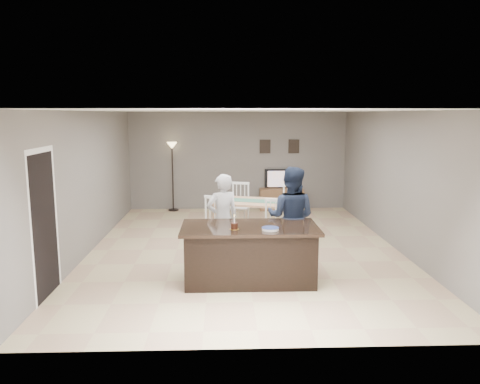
{
  "coord_description": "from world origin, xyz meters",
  "views": [
    {
      "loc": [
        -0.41,
        -8.95,
        2.65
      ],
      "look_at": [
        -0.1,
        -0.3,
        1.19
      ],
      "focal_mm": 35.0,
      "sensor_mm": 36.0,
      "label": 1
    }
  ],
  "objects_px": {
    "man": "(291,217)",
    "plate_stack": "(270,229)",
    "tv_console": "(281,199)",
    "floor_lamp": "(172,158)",
    "woman": "(223,219)",
    "television": "(281,179)",
    "birthday_cake": "(234,226)",
    "kitchen_island": "(250,253)",
    "dining_table": "(256,208)"
  },
  "relations": [
    {
      "from": "kitchen_island",
      "to": "man",
      "type": "xyz_separation_m",
      "value": [
        0.75,
        0.7,
        0.43
      ]
    },
    {
      "from": "television",
      "to": "plate_stack",
      "type": "xyz_separation_m",
      "value": [
        -0.9,
        -5.91,
        0.06
      ]
    },
    {
      "from": "dining_table",
      "to": "woman",
      "type": "bearing_deg",
      "value": -96.93
    },
    {
      "from": "birthday_cake",
      "to": "tv_console",
      "type": "bearing_deg",
      "value": 75.91
    },
    {
      "from": "birthday_cake",
      "to": "dining_table",
      "type": "relative_size",
      "value": 0.09
    },
    {
      "from": "kitchen_island",
      "to": "man",
      "type": "bearing_deg",
      "value": 42.95
    },
    {
      "from": "tv_console",
      "to": "dining_table",
      "type": "xyz_separation_m",
      "value": [
        -0.92,
        -3.04,
        0.38
      ]
    },
    {
      "from": "television",
      "to": "birthday_cake",
      "type": "distance_m",
      "value": 6.01
    },
    {
      "from": "woman",
      "to": "dining_table",
      "type": "distance_m",
      "value": 1.73
    },
    {
      "from": "birthday_cake",
      "to": "kitchen_island",
      "type": "bearing_deg",
      "value": 37.82
    },
    {
      "from": "tv_console",
      "to": "television",
      "type": "relative_size",
      "value": 1.31
    },
    {
      "from": "television",
      "to": "man",
      "type": "relative_size",
      "value": 0.52
    },
    {
      "from": "television",
      "to": "man",
      "type": "xyz_separation_m",
      "value": [
        -0.45,
        -4.94,
        0.02
      ]
    },
    {
      "from": "television",
      "to": "woman",
      "type": "height_order",
      "value": "woman"
    },
    {
      "from": "tv_console",
      "to": "plate_stack",
      "type": "bearing_deg",
      "value": -98.78
    },
    {
      "from": "floor_lamp",
      "to": "tv_console",
      "type": "bearing_deg",
      "value": -0.38
    },
    {
      "from": "kitchen_island",
      "to": "tv_console",
      "type": "height_order",
      "value": "kitchen_island"
    },
    {
      "from": "plate_stack",
      "to": "floor_lamp",
      "type": "distance_m",
      "value": 6.25
    },
    {
      "from": "tv_console",
      "to": "birthday_cake",
      "type": "bearing_deg",
      "value": -104.09
    },
    {
      "from": "television",
      "to": "birthday_cake",
      "type": "relative_size",
      "value": 4.08
    },
    {
      "from": "television",
      "to": "birthday_cake",
      "type": "xyz_separation_m",
      "value": [
        -1.45,
        -5.83,
        0.09
      ]
    },
    {
      "from": "man",
      "to": "plate_stack",
      "type": "xyz_separation_m",
      "value": [
        -0.46,
        -0.97,
        0.04
      ]
    },
    {
      "from": "woman",
      "to": "man",
      "type": "xyz_separation_m",
      "value": [
        1.18,
        -0.25,
        0.08
      ]
    },
    {
      "from": "man",
      "to": "television",
      "type": "bearing_deg",
      "value": -74.29
    },
    {
      "from": "tv_console",
      "to": "dining_table",
      "type": "height_order",
      "value": "dining_table"
    },
    {
      "from": "tv_console",
      "to": "birthday_cake",
      "type": "relative_size",
      "value": 5.36
    },
    {
      "from": "man",
      "to": "plate_stack",
      "type": "relative_size",
      "value": 6.69
    },
    {
      "from": "man",
      "to": "dining_table",
      "type": "distance_m",
      "value": 1.9
    },
    {
      "from": "kitchen_island",
      "to": "tv_console",
      "type": "distance_m",
      "value": 5.7
    },
    {
      "from": "woman",
      "to": "television",
      "type": "bearing_deg",
      "value": -129.09
    },
    {
      "from": "birthday_cake",
      "to": "plate_stack",
      "type": "bearing_deg",
      "value": -8.07
    },
    {
      "from": "man",
      "to": "floor_lamp",
      "type": "height_order",
      "value": "floor_lamp"
    },
    {
      "from": "birthday_cake",
      "to": "floor_lamp",
      "type": "bearing_deg",
      "value": 105.03
    },
    {
      "from": "floor_lamp",
      "to": "kitchen_island",
      "type": "bearing_deg",
      "value": -72.17
    },
    {
      "from": "woman",
      "to": "birthday_cake",
      "type": "relative_size",
      "value": 7.18
    },
    {
      "from": "dining_table",
      "to": "television",
      "type": "bearing_deg",
      "value": 90.84
    },
    {
      "from": "man",
      "to": "plate_stack",
      "type": "distance_m",
      "value": 1.07
    },
    {
      "from": "television",
      "to": "floor_lamp",
      "type": "relative_size",
      "value": 0.48
    },
    {
      "from": "dining_table",
      "to": "man",
      "type": "bearing_deg",
      "value": -58.28
    },
    {
      "from": "plate_stack",
      "to": "woman",
      "type": "bearing_deg",
      "value": 120.7
    },
    {
      "from": "television",
      "to": "plate_stack",
      "type": "bearing_deg",
      "value": 81.32
    },
    {
      "from": "man",
      "to": "kitchen_island",
      "type": "bearing_deg",
      "value": 63.83
    },
    {
      "from": "floor_lamp",
      "to": "plate_stack",
      "type": "bearing_deg",
      "value": -70.31
    },
    {
      "from": "tv_console",
      "to": "television",
      "type": "xyz_separation_m",
      "value": [
        0.0,
        0.07,
        0.56
      ]
    },
    {
      "from": "kitchen_island",
      "to": "man",
      "type": "height_order",
      "value": "man"
    },
    {
      "from": "woman",
      "to": "floor_lamp",
      "type": "bearing_deg",
      "value": -93.46
    },
    {
      "from": "floor_lamp",
      "to": "dining_table",
      "type": "bearing_deg",
      "value": -55.76
    },
    {
      "from": "television",
      "to": "man",
      "type": "bearing_deg",
      "value": 84.83
    },
    {
      "from": "television",
      "to": "dining_table",
      "type": "distance_m",
      "value": 3.24
    },
    {
      "from": "tv_console",
      "to": "floor_lamp",
      "type": "distance_m",
      "value": 3.22
    }
  ]
}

